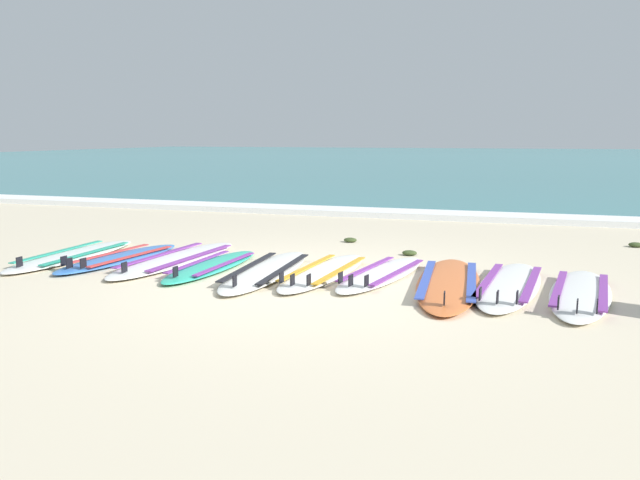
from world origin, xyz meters
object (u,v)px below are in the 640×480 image
object	(u,v)px
surfboard_0	(74,255)
surfboard_3	(212,266)
surfboard_5	(324,272)
surfboard_1	(120,258)
surfboard_7	(449,283)
surfboard_6	(382,274)
surfboard_4	(267,271)
surfboard_9	(580,293)
surfboard_8	(509,285)
surfboard_2	(176,259)

from	to	relation	value
surfboard_0	surfboard_3	size ratio (longest dim) A/B	1.16
surfboard_5	surfboard_1	bearing A→B (deg)	179.95
surfboard_0	surfboard_7	world-z (taller)	same
surfboard_0	surfboard_3	bearing A→B (deg)	-1.91
surfboard_5	surfboard_6	xyz separation A→B (m)	(0.63, 0.10, 0.00)
surfboard_4	surfboard_9	distance (m)	3.24
surfboard_6	surfboard_7	distance (m)	0.77
surfboard_8	surfboard_7	bearing A→B (deg)	-171.30
surfboard_0	surfboard_6	world-z (taller)	same
surfboard_2	surfboard_5	distance (m)	1.93
surfboard_2	surfboard_9	size ratio (longest dim) A/B	1.13
surfboard_0	surfboard_2	xyz separation A→B (m)	(1.35, 0.17, -0.00)
surfboard_4	surfboard_8	bearing A→B (deg)	2.30
surfboard_2	surfboard_3	world-z (taller)	same
surfboard_4	surfboard_8	size ratio (longest dim) A/B	1.00
surfboard_3	surfboard_4	world-z (taller)	same
surfboard_7	surfboard_0	bearing A→B (deg)	178.72
surfboard_1	surfboard_9	size ratio (longest dim) A/B	0.94
surfboard_2	surfboard_7	xyz separation A→B (m)	(3.29, -0.28, -0.00)
surfboard_0	surfboard_8	distance (m)	5.24
surfboard_6	surfboard_8	size ratio (longest dim) A/B	0.90
surfboard_0	surfboard_9	world-z (taller)	same
surfboard_7	surfboard_8	size ratio (longest dim) A/B	1.09
surfboard_4	surfboard_6	world-z (taller)	same
surfboard_9	surfboard_6	bearing A→B (deg)	171.91
surfboard_2	surfboard_4	world-z (taller)	same
surfboard_1	surfboard_3	distance (m)	1.29
surfboard_6	surfboard_9	bearing A→B (deg)	-8.09
surfboard_4	surfboard_6	distance (m)	1.28
surfboard_1	surfboard_8	world-z (taller)	same
surfboard_1	surfboard_2	size ratio (longest dim) A/B	0.84
surfboard_0	surfboard_6	bearing A→B (deg)	1.68
surfboard_1	surfboard_6	size ratio (longest dim) A/B	1.00
surfboard_6	surfboard_5	bearing A→B (deg)	-170.86
surfboard_2	surfboard_4	distance (m)	1.33
surfboard_5	surfboard_6	world-z (taller)	same
surfboard_3	surfboard_5	xyz separation A→B (m)	(1.33, 0.08, 0.00)
surfboard_8	surfboard_0	bearing A→B (deg)	179.86
surfboard_1	surfboard_4	distance (m)	1.99
surfboard_2	surfboard_3	bearing A→B (deg)	-21.52
surfboard_5	surfboard_8	xyz separation A→B (m)	(1.96, -0.03, -0.00)
surfboard_0	surfboard_8	size ratio (longest dim) A/B	0.98
surfboard_4	surfboard_9	bearing A→B (deg)	-0.90
surfboard_1	surfboard_5	distance (m)	2.61
surfboard_0	surfboard_4	world-z (taller)	same
surfboard_3	surfboard_0	bearing A→B (deg)	178.09
surfboard_2	surfboard_8	size ratio (longest dim) A/B	1.08
surfboard_4	surfboard_6	bearing A→B (deg)	10.42
surfboard_2	surfboard_7	distance (m)	3.30
surfboard_2	surfboard_3	distance (m)	0.65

